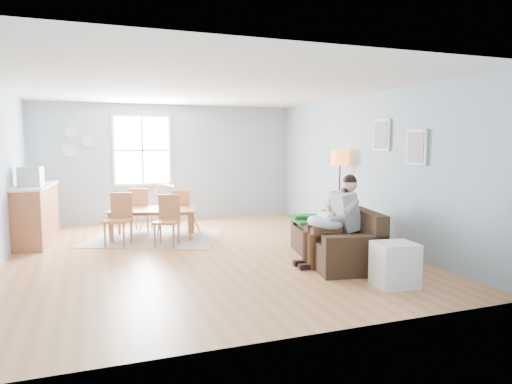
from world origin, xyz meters
name	(u,v)px	position (x,y,z in m)	size (l,w,h in m)	color
room	(203,105)	(0.00, 0.00, 2.42)	(8.40, 9.40, 3.90)	#AE733E
window	(142,150)	(-0.60, 3.46, 1.65)	(1.32, 0.08, 1.62)	silver
pictures	(398,141)	(2.97, -1.05, 1.85)	(0.05, 1.34, 0.74)	silver
wall_plates	(76,142)	(-2.00, 3.47, 1.83)	(0.67, 0.02, 0.66)	#99ADB7
sofa	(337,241)	(1.84, -1.11, 0.30)	(1.27, 2.20, 0.84)	black
green_throw	(320,219)	(1.90, -0.42, 0.53)	(0.94, 0.81, 0.04)	#166316
beige_pillow	(339,207)	(2.16, -0.63, 0.75)	(0.14, 0.48, 0.48)	tan
father	(336,217)	(1.65, -1.38, 0.72)	(0.97, 0.46, 1.35)	gray
nursing_pillow	(325,223)	(1.50, -1.35, 0.65)	(0.53, 0.53, 0.15)	#C9DFFB
infant	(324,216)	(1.50, -1.31, 0.74)	(0.14, 0.39, 0.14)	silver
toddler	(329,213)	(1.80, -0.91, 0.71)	(0.58, 0.39, 0.86)	silver
floor_lamp	(340,165)	(2.80, 0.48, 1.39)	(0.34, 0.34, 1.68)	black
storage_cube	(394,264)	(1.85, -2.52, 0.28)	(0.55, 0.51, 0.56)	white
rug	(154,238)	(-0.64, 1.51, 0.01)	(2.42, 1.84, 0.01)	#9F9991
dining_table	(153,224)	(-0.64, 1.51, 0.28)	(1.61, 0.90, 0.57)	brown
chair_sw	(119,216)	(-1.27, 1.14, 0.53)	(0.56, 0.56, 0.93)	#A35E38
chair_se	(168,217)	(-0.47, 0.79, 0.51)	(0.54, 0.54, 0.90)	#A35E38
chair_nw	(140,207)	(-0.80, 2.23, 0.51)	(0.53, 0.53, 0.91)	#A35E38
chair_ne	(182,209)	(0.00, 1.89, 0.49)	(0.54, 0.54, 0.87)	#A35E38
counter	(36,213)	(-2.70, 1.91, 0.54)	(0.71, 1.93, 1.06)	brown
monitor	(30,177)	(-2.71, 1.55, 1.23)	(0.41, 0.39, 0.35)	#A7A7AC
baby_swing	(169,212)	(-0.26, 1.95, 0.43)	(1.16, 1.17, 0.97)	#A7A7AC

